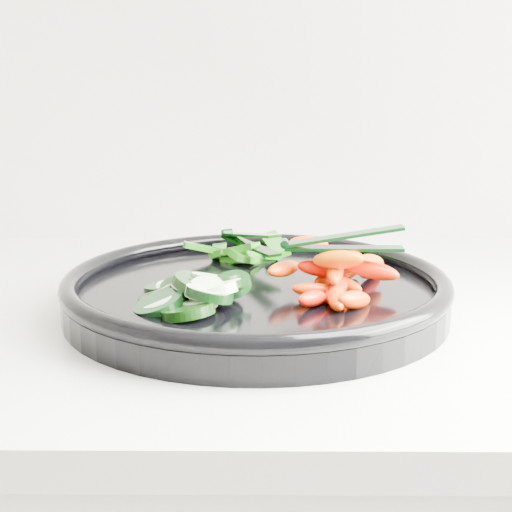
{
  "coord_description": "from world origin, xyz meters",
  "views": [
    {
      "loc": [
        0.48,
        1.0,
        1.15
      ],
      "look_at": [
        0.48,
        1.67,
        0.99
      ],
      "focal_mm": 50.0,
      "sensor_mm": 36.0,
      "label": 1
    }
  ],
  "objects": [
    {
      "name": "cucumber_pile",
      "position": [
        0.42,
        1.61,
        0.96
      ],
      "size": [
        0.12,
        0.13,
        0.04
      ],
      "color": "black",
      "rests_on": "veggie_tray"
    },
    {
      "name": "pepper_pile",
      "position": [
        0.46,
        1.77,
        0.96
      ],
      "size": [
        0.12,
        0.09,
        0.04
      ],
      "color": "#0A720E",
      "rests_on": "veggie_tray"
    },
    {
      "name": "tong_carrot",
      "position": [
        0.55,
        1.64,
        1.0
      ],
      "size": [
        0.11,
        0.02,
        0.02
      ],
      "color": "black",
      "rests_on": "carrot_pile"
    },
    {
      "name": "veggie_tray",
      "position": [
        0.48,
        1.67,
        0.95
      ],
      "size": [
        0.48,
        0.48,
        0.04
      ],
      "color": "black",
      "rests_on": "counter"
    },
    {
      "name": "tong_pepper",
      "position": [
        0.47,
        1.76,
        0.98
      ],
      "size": [
        0.07,
        0.11,
        0.02
      ],
      "color": "black",
      "rests_on": "pepper_pile"
    },
    {
      "name": "carrot_pile",
      "position": [
        0.55,
        1.64,
        0.97
      ],
      "size": [
        0.13,
        0.14,
        0.06
      ],
      "color": "#EE2400",
      "rests_on": "veggie_tray"
    }
  ]
}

